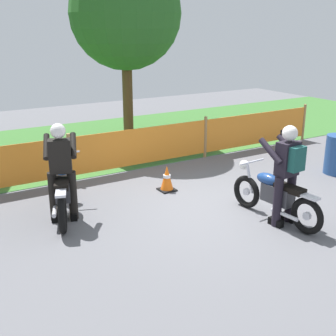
# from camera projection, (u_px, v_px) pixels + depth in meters

# --- Properties ---
(ground) EXTENTS (24.00, 24.00, 0.02)m
(ground) POSITION_uv_depth(u_px,v_px,m) (211.00, 206.00, 8.08)
(ground) COLOR #5B5B60
(grass_verge) EXTENTS (24.00, 5.73, 0.01)m
(grass_verge) POSITION_uv_depth(u_px,v_px,m) (97.00, 142.00, 12.57)
(grass_verge) COLOR #386B2D
(grass_verge) RESTS_ON ground
(barrier_fence) EXTENTS (10.69, 0.08, 1.05)m
(barrier_fence) POSITION_uv_depth(u_px,v_px,m) (143.00, 146.00, 10.07)
(barrier_fence) COLOR #997547
(barrier_fence) RESTS_ON ground
(tree_near_left) EXTENTS (2.96, 2.96, 5.00)m
(tree_near_left) POSITION_uv_depth(u_px,v_px,m) (125.00, 14.00, 11.37)
(tree_near_left) COLOR brown
(tree_near_left) RESTS_ON ground
(motorcycle_lead) EXTENTS (0.92, 2.00, 0.99)m
(motorcycle_lead) POSITION_uv_depth(u_px,v_px,m) (63.00, 189.00, 7.56)
(motorcycle_lead) COLOR black
(motorcycle_lead) RESTS_ON ground
(motorcycle_trailing) EXTENTS (0.57, 1.94, 0.92)m
(motorcycle_trailing) POSITION_uv_depth(u_px,v_px,m) (275.00, 195.00, 7.37)
(motorcycle_trailing) COLOR black
(motorcycle_trailing) RESTS_ON ground
(rider_lead) EXTENTS (0.67, 0.68, 1.69)m
(rider_lead) POSITION_uv_depth(u_px,v_px,m) (61.00, 169.00, 7.24)
(rider_lead) COLOR black
(rider_lead) RESTS_ON ground
(rider_trailing) EXTENTS (0.58, 0.70, 1.69)m
(rider_trailing) POSITION_uv_depth(u_px,v_px,m) (287.00, 170.00, 7.06)
(rider_trailing) COLOR black
(rider_trailing) RESTS_ON ground
(traffic_cone) EXTENTS (0.32, 0.32, 0.53)m
(traffic_cone) POSITION_uv_depth(u_px,v_px,m) (167.00, 178.00, 8.75)
(traffic_cone) COLOR black
(traffic_cone) RESTS_ON ground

